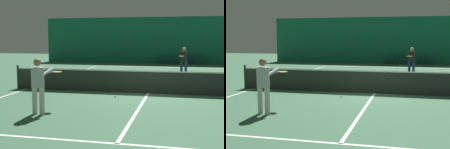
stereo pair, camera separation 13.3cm
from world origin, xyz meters
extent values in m
plane|color=#386647|center=(0.00, 0.00, 0.00)|extent=(60.00, 60.00, 0.00)
cube|color=#196B4C|center=(0.00, 15.83, 2.10)|extent=(23.00, 0.12, 4.20)
cube|color=white|center=(0.00, 11.90, 0.00)|extent=(11.00, 0.10, 0.00)
cube|color=white|center=(0.00, 6.40, 0.00)|extent=(8.25, 0.10, 0.00)
cube|color=white|center=(0.00, -6.40, 0.00)|extent=(8.25, 0.10, 0.00)
cube|color=white|center=(-5.50, 0.00, 0.00)|extent=(0.10, 23.80, 0.00)
cube|color=white|center=(0.00, 0.00, 0.00)|extent=(0.10, 12.80, 0.00)
cube|color=#2D332D|center=(0.00, 0.00, 0.47)|extent=(11.90, 0.02, 0.95)
cube|color=white|center=(0.00, 0.00, 0.92)|extent=(11.90, 0.02, 0.05)
cylinder|color=#333338|center=(-5.95, 0.00, 0.53)|extent=(0.10, 0.10, 1.07)
cylinder|color=beige|center=(-2.98, -4.30, 0.41)|extent=(0.19, 0.19, 0.83)
cylinder|color=beige|center=(-2.72, -4.35, 0.41)|extent=(0.19, 0.19, 0.83)
cylinder|color=#B7B7BC|center=(-2.85, -4.33, 1.13)|extent=(0.46, 0.46, 0.60)
sphere|color=#936B4C|center=(-2.85, -4.33, 1.58)|extent=(0.23, 0.23, 0.23)
cylinder|color=#B7B7BC|center=(-2.95, -4.03, 1.27)|extent=(0.21, 0.58, 0.24)
cylinder|color=#B7B7BC|center=(-2.64, -4.09, 1.27)|extent=(0.21, 0.58, 0.24)
cylinder|color=black|center=(-2.71, -3.64, 1.19)|extent=(0.09, 0.31, 0.03)
torus|color=gold|center=(-2.65, -3.34, 1.19)|extent=(0.39, 0.39, 0.03)
cylinder|color=silver|center=(-2.65, -3.34, 1.19)|extent=(0.33, 0.33, 0.00)
cylinder|color=navy|center=(1.59, 7.35, 0.42)|extent=(0.18, 0.18, 0.84)
cylinder|color=navy|center=(1.33, 7.39, 0.42)|extent=(0.18, 0.18, 0.84)
cylinder|color=#232328|center=(1.46, 7.37, 1.14)|extent=(0.44, 0.44, 0.61)
sphere|color=#DBAD89|center=(1.46, 7.37, 1.60)|extent=(0.23, 0.23, 0.23)
cylinder|color=#232328|center=(1.58, 7.08, 1.28)|extent=(0.18, 0.59, 0.24)
cylinder|color=#232328|center=(1.26, 7.12, 1.28)|extent=(0.18, 0.59, 0.24)
cylinder|color=black|center=(1.36, 6.68, 1.21)|extent=(0.07, 0.31, 0.03)
torus|color=gold|center=(1.32, 6.38, 1.21)|extent=(0.37, 0.37, 0.03)
cylinder|color=silver|center=(1.32, 6.38, 1.21)|extent=(0.31, 0.31, 0.00)
cylinder|color=#2D2D2D|center=(-0.92, 15.47, 0.20)|extent=(0.03, 0.03, 0.39)
cylinder|color=#2D2D2D|center=(-0.92, 15.09, 0.20)|extent=(0.03, 0.03, 0.39)
cylinder|color=#2D2D2D|center=(-0.54, 15.47, 0.20)|extent=(0.03, 0.03, 0.39)
cylinder|color=#2D2D2D|center=(-0.54, 15.09, 0.20)|extent=(0.03, 0.03, 0.39)
cube|color=#19479E|center=(-0.73, 15.28, 0.41)|extent=(0.44, 0.44, 0.05)
cube|color=#19479E|center=(-0.53, 15.28, 0.64)|extent=(0.04, 0.44, 0.40)
cylinder|color=#2D2D2D|center=(-0.18, 15.47, 0.20)|extent=(0.03, 0.03, 0.39)
cylinder|color=#2D2D2D|center=(-0.18, 15.09, 0.20)|extent=(0.03, 0.03, 0.39)
cylinder|color=#2D2D2D|center=(0.20, 15.47, 0.20)|extent=(0.03, 0.03, 0.39)
cylinder|color=#2D2D2D|center=(0.20, 15.09, 0.20)|extent=(0.03, 0.03, 0.39)
cube|color=#19479E|center=(0.01, 15.28, 0.41)|extent=(0.44, 0.44, 0.05)
cube|color=#19479E|center=(0.21, 15.28, 0.64)|extent=(0.04, 0.44, 0.40)
cylinder|color=#2D2D2D|center=(0.56, 15.47, 0.20)|extent=(0.03, 0.03, 0.39)
cylinder|color=#2D2D2D|center=(0.56, 15.09, 0.20)|extent=(0.03, 0.03, 0.39)
cylinder|color=#2D2D2D|center=(0.94, 15.47, 0.20)|extent=(0.03, 0.03, 0.39)
cylinder|color=#2D2D2D|center=(0.94, 15.09, 0.20)|extent=(0.03, 0.03, 0.39)
cube|color=#19479E|center=(0.75, 15.28, 0.41)|extent=(0.44, 0.44, 0.05)
cube|color=#19479E|center=(0.95, 15.28, 0.64)|extent=(0.04, 0.44, 0.40)
cylinder|color=#2D2D2D|center=(1.30, 15.47, 0.20)|extent=(0.03, 0.03, 0.39)
cylinder|color=#2D2D2D|center=(1.30, 15.09, 0.20)|extent=(0.03, 0.03, 0.39)
cylinder|color=#2D2D2D|center=(1.68, 15.47, 0.20)|extent=(0.03, 0.03, 0.39)
cylinder|color=#2D2D2D|center=(1.68, 15.09, 0.20)|extent=(0.03, 0.03, 0.39)
cube|color=#19479E|center=(1.49, 15.28, 0.41)|extent=(0.44, 0.44, 0.05)
cube|color=#19479E|center=(1.69, 15.28, 0.64)|extent=(0.04, 0.44, 0.40)
cylinder|color=#2D2D2D|center=(2.04, 15.47, 0.20)|extent=(0.03, 0.03, 0.39)
cylinder|color=#2D2D2D|center=(2.04, 15.09, 0.20)|extent=(0.03, 0.03, 0.39)
cylinder|color=#2D2D2D|center=(2.42, 15.47, 0.20)|extent=(0.03, 0.03, 0.39)
cylinder|color=#2D2D2D|center=(2.42, 15.09, 0.20)|extent=(0.03, 0.03, 0.39)
cube|color=#19479E|center=(2.23, 15.28, 0.41)|extent=(0.44, 0.44, 0.05)
cube|color=#19479E|center=(2.43, 15.28, 0.64)|extent=(0.04, 0.44, 0.40)
cylinder|color=#2D2D2D|center=(2.78, 15.47, 0.20)|extent=(0.03, 0.03, 0.39)
cylinder|color=#2D2D2D|center=(2.78, 15.09, 0.20)|extent=(0.03, 0.03, 0.39)
cylinder|color=#2D2D2D|center=(3.16, 15.47, 0.20)|extent=(0.03, 0.03, 0.39)
cylinder|color=#2D2D2D|center=(3.16, 15.09, 0.20)|extent=(0.03, 0.03, 0.39)
cube|color=#19479E|center=(2.97, 15.28, 0.41)|extent=(0.44, 0.44, 0.05)
cube|color=#19479E|center=(3.17, 15.28, 0.64)|extent=(0.04, 0.44, 0.40)
sphere|color=#D1DB33|center=(-1.16, -1.19, 0.03)|extent=(0.07, 0.07, 0.07)
camera|label=1|loc=(1.33, -12.83, 2.29)|focal=50.00mm
camera|label=2|loc=(1.46, -12.80, 2.29)|focal=50.00mm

